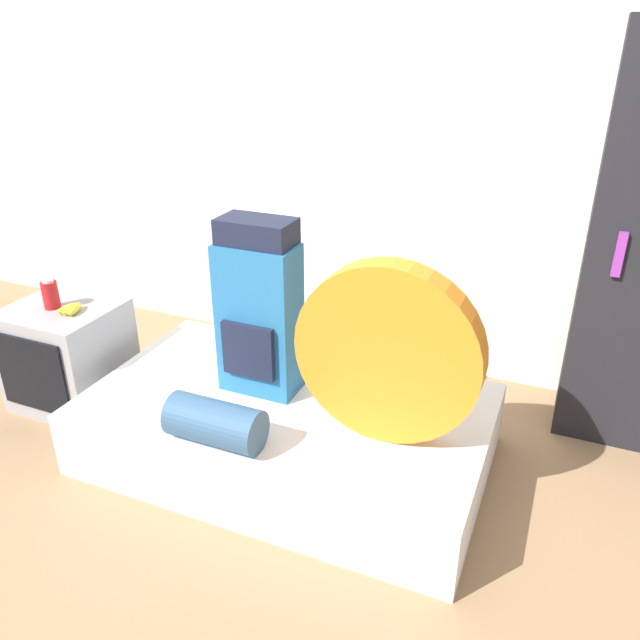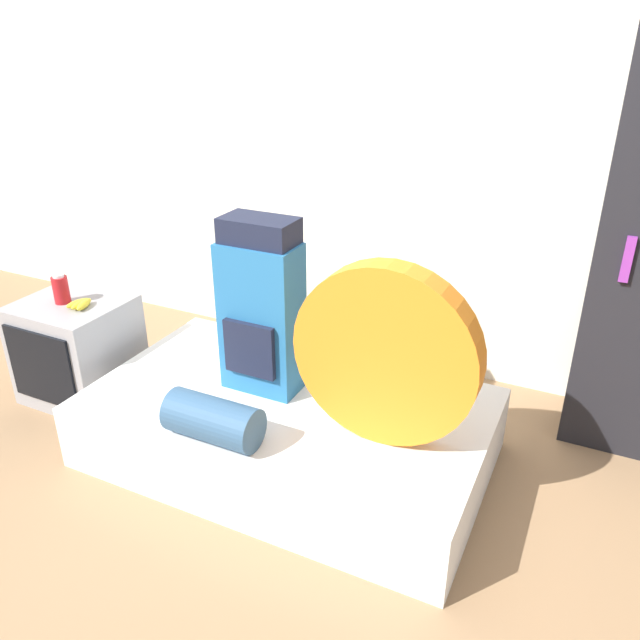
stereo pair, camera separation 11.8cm
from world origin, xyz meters
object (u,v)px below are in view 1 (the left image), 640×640
(television, at_px, (68,355))
(canister, at_px, (50,294))
(tent_bag, at_px, (388,353))
(backpack, at_px, (259,311))
(sleeping_roll, at_px, (215,423))

(television, distance_m, canister, 0.37)
(tent_bag, xyz_separation_m, television, (-1.84, 0.06, -0.43))
(backpack, height_order, television, backpack)
(backpack, relative_size, canister, 5.19)
(sleeping_roll, bearing_deg, canister, 162.53)
(television, height_order, canister, canister)
(tent_bag, relative_size, sleeping_roll, 1.90)
(canister, bearing_deg, sleeping_roll, -17.47)
(sleeping_roll, bearing_deg, backpack, 93.94)
(tent_bag, distance_m, television, 1.89)
(tent_bag, height_order, sleeping_roll, tent_bag)
(sleeping_roll, height_order, canister, canister)
(television, xyz_separation_m, canister, (-0.03, -0.01, 0.37))
(backpack, bearing_deg, tent_bag, -11.21)
(backpack, height_order, canister, backpack)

